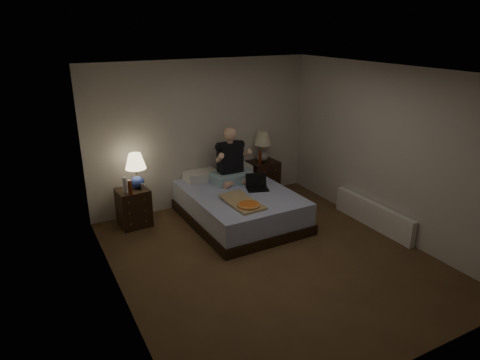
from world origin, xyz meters
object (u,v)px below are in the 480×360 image
lamp_right (263,147)px  nightstand_right (263,178)px  nightstand_left (134,208)px  beer_bottle_left (130,187)px  laptop (258,183)px  soda_can (143,187)px  bed (239,206)px  person (231,155)px  radiator (373,215)px  beer_bottle_right (260,157)px  lamp_left (136,171)px  water_bottle (125,185)px  pizza_box (249,205)px

lamp_right → nightstand_right: bearing=0.0°
lamp_right → nightstand_left: bearing=-176.2°
beer_bottle_left → laptop: 1.98m
soda_can → lamp_right: bearing=5.8°
bed → beer_bottle_left: beer_bottle_left is taller
person → soda_can: bearing=176.6°
lamp_right → beer_bottle_left: lamp_right is taller
person → radiator: bearing=-44.3°
nightstand_left → radiator: nightstand_left is taller
beer_bottle_right → lamp_left: bearing=-178.7°
bed → soda_can: size_ratio=20.25×
nightstand_right → soda_can: (-2.31, -0.23, 0.33)m
water_bottle → pizza_box: 1.91m
water_bottle → radiator: size_ratio=0.16×
beer_bottle_left → beer_bottle_right: 2.44m
lamp_left → radiator: lamp_left is taller
beer_bottle_right → person: 0.78m
soda_can → radiator: (3.15, -1.74, -0.46)m
nightstand_right → laptop: laptop is taller
lamp_left → soda_can: bearing=-65.1°
soda_can → radiator: 3.63m
soda_can → beer_bottle_right: (2.21, 0.16, 0.11)m
lamp_left → water_bottle: bearing=-151.9°
nightstand_right → water_bottle: bearing=-179.1°
lamp_right → radiator: bearing=-66.6°
nightstand_left → nightstand_right: nightstand_right is taller
nightstand_left → radiator: 3.77m
pizza_box → lamp_right: bearing=49.3°
water_bottle → beer_bottle_left: water_bottle is taller
lamp_left → person: bearing=-7.7°
soda_can → person: (1.50, -0.10, 0.32)m
beer_bottle_left → pizza_box: bearing=-36.9°
nightstand_left → beer_bottle_right: beer_bottle_right is taller
bed → nightstand_left: nightstand_left is taller
water_bottle → laptop: size_ratio=0.74×
lamp_left → soda_can: (0.05, -0.11, -0.23)m
nightstand_left → water_bottle: 0.45m
bed → beer_bottle_right: (0.80, 0.71, 0.52)m
beer_bottle_right → laptop: beer_bottle_right is taller
soda_can → pizza_box: 1.71m
pizza_box → nightstand_left: bearing=133.7°
lamp_left → person: size_ratio=0.60×
nightstand_right → soda_can: size_ratio=6.54×
water_bottle → beer_bottle_left: 0.12m
beer_bottle_left → laptop: bearing=-14.9°
nightstand_left → lamp_left: lamp_left is taller
lamp_left → radiator: 3.76m
bed → nightstand_right: nightstand_right is taller
soda_can → pizza_box: bearing=-44.4°
pizza_box → radiator: bearing=-19.3°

